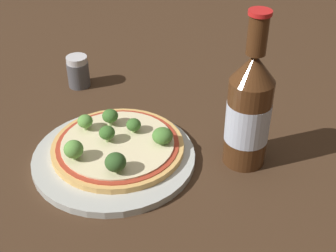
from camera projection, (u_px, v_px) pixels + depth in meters
The scene contains 12 objects.
ground_plane at pixel (109, 154), 0.76m from camera, with size 3.00×3.00×0.00m, color #3D2819.
plate at pixel (117, 156), 0.75m from camera, with size 0.26×0.26×0.01m.
pizza at pixel (118, 146), 0.75m from camera, with size 0.21×0.21×0.01m.
broccoli_floret_0 at pixel (110, 116), 0.78m from camera, with size 0.03×0.03×0.03m.
broccoli_floret_1 at pixel (74, 149), 0.70m from camera, with size 0.03×0.03×0.03m.
broccoli_floret_2 at pixel (85, 121), 0.77m from camera, with size 0.03×0.03×0.03m.
broccoli_floret_3 at pixel (133, 125), 0.76m from camera, with size 0.02×0.02×0.02m.
broccoli_floret_4 at pixel (162, 136), 0.74m from camera, with size 0.03×0.03×0.03m.
broccoli_floret_5 at pixel (106, 133), 0.74m from camera, with size 0.03×0.03×0.03m.
broccoli_floret_6 at pixel (115, 162), 0.68m from camera, with size 0.03×0.03×0.03m.
beer_bottle at pixel (249, 110), 0.70m from camera, with size 0.07×0.07×0.25m.
pepper_shaker at pixel (78, 72), 0.93m from camera, with size 0.04×0.04×0.06m.
Camera 1 is at (-0.25, -0.56, 0.47)m, focal length 50.00 mm.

